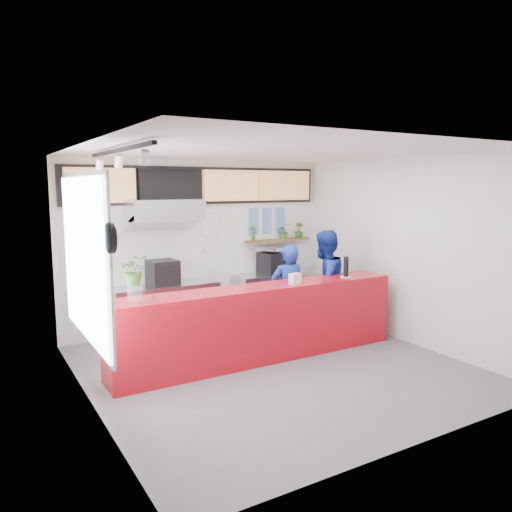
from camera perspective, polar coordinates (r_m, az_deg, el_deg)
name	(u,v)px	position (r m, az deg, el deg)	size (l,w,h in m)	color
floor	(275,367)	(7.23, 2.20, -12.60)	(5.00, 5.00, 0.00)	slate
ceiling	(276,151)	(6.78, 2.33, 11.87)	(5.00, 5.00, 0.00)	silver
wall_back	(200,244)	(9.03, -6.38, 1.33)	(5.00, 5.00, 0.00)	white
wall_left	(88,280)	(5.89, -18.65, -2.62)	(5.00, 5.00, 0.00)	white
wall_right	(405,251)	(8.45, 16.66, 0.59)	(5.00, 5.00, 0.00)	white
service_counter	(261,323)	(7.38, 0.52, -7.66)	(4.50, 0.60, 1.10)	#B00C18
cream_band	(200,183)	(8.96, -6.46, 8.33)	(5.00, 0.02, 0.80)	beige
prep_bench	(165,310)	(8.64, -10.31, -6.13)	(1.80, 0.60, 0.90)	#B2B5BA
panini_oven	(163,272)	(8.50, -10.61, -1.85)	(0.46, 0.46, 0.41)	black
extraction_hood	(164,210)	(8.35, -10.48, 5.18)	(1.20, 0.70, 0.35)	#B2B5BA
hood_lip	(164,222)	(8.36, -10.45, 3.81)	(1.20, 0.70, 0.08)	#B2B5BA
right_bench	(279,295)	(9.65, 2.63, -4.51)	(1.80, 0.60, 0.90)	#B2B5BA
espresso_machine	(276,262)	(9.50, 2.33, -0.73)	(0.62, 0.45, 0.40)	black
espresso_tray	(276,248)	(9.46, 2.34, 0.95)	(0.67, 0.46, 0.06)	#ABAEB2
herb_shelf	(278,240)	(9.70, 2.52, 1.84)	(1.40, 0.18, 0.04)	brown
menu_board_far_left	(101,185)	(8.28, -17.34, 7.70)	(1.10, 0.10, 0.55)	tan
menu_board_mid_left	(170,186)	(8.63, -9.76, 7.95)	(1.10, 0.10, 0.55)	black
menu_board_mid_right	(231,186)	(9.11, -2.86, 8.05)	(1.10, 0.10, 0.55)	tan
menu_board_far_right	(284,186)	(9.70, 3.27, 8.04)	(1.10, 0.10, 0.55)	tan
soffit	(200,186)	(8.93, -6.37, 8.01)	(4.80, 0.04, 0.65)	black
window_pane	(84,259)	(6.16, -19.04, -0.30)	(0.04, 2.20, 1.90)	silver
window_frame	(86,259)	(6.16, -18.86, -0.29)	(0.03, 2.30, 2.00)	#B2B5BA
wall_clock_rim	(110,238)	(4.95, -16.30, 1.97)	(0.30, 0.30, 0.05)	black
wall_clock_face	(114,238)	(4.96, -15.96, 1.99)	(0.26, 0.26, 0.02)	white
track_rail	(119,150)	(5.91, -15.41, 11.58)	(0.05, 2.40, 0.04)	black
dec_plate_a	(208,230)	(9.04, -5.45, 2.94)	(0.24, 0.24, 0.03)	silver
dec_plate_b	(223,235)	(9.18, -3.75, 2.41)	(0.24, 0.24, 0.03)	silver
dec_plate_c	(209,247)	(9.07, -5.43, 1.05)	(0.24, 0.24, 0.03)	silver
dec_plate_d	(226,221)	(9.18, -3.48, 3.98)	(0.24, 0.24, 0.03)	silver
photo_frame_a	(254,215)	(9.47, -0.27, 4.73)	(0.20, 0.02, 0.25)	#598CBF
photo_frame_b	(267,214)	(9.62, 1.27, 4.78)	(0.20, 0.02, 0.25)	#598CBF
photo_frame_c	(280,214)	(9.78, 2.77, 4.83)	(0.20, 0.02, 0.25)	#598CBF
photo_frame_d	(254,228)	(9.49, -0.27, 3.22)	(0.20, 0.02, 0.25)	#598CBF
photo_frame_e	(267,227)	(9.64, 1.27, 3.29)	(0.20, 0.02, 0.25)	#598CBF
photo_frame_f	(280,227)	(9.80, 2.76, 3.37)	(0.20, 0.02, 0.25)	#598CBF
staff_center	(288,294)	(8.15, 3.64, -4.32)	(0.59, 0.39, 1.61)	navy
staff_right	(324,284)	(8.50, 7.78, -3.16)	(0.88, 0.69, 1.81)	navy
herb_a	(253,233)	(9.40, -0.32, 2.63)	(0.15, 0.10, 0.28)	#326122
herb_c	(284,231)	(9.76, 3.20, 2.86)	(0.27, 0.23, 0.30)	#326122
herb_d	(299,230)	(9.97, 4.95, 2.96)	(0.17, 0.15, 0.30)	#326122
glass_vase	(135,293)	(6.39, -13.64, -4.18)	(0.20, 0.20, 0.24)	silver
basil_vase	(134,270)	(6.33, -13.73, -1.59)	(0.35, 0.30, 0.38)	#326122
napkin_holder	(295,279)	(7.45, 4.48, -2.58)	(0.18, 0.11, 0.15)	silver
white_plate	(346,277)	(8.07, 10.22, -2.37)	(0.18, 0.18, 0.01)	silver
pepper_mill	(346,267)	(8.04, 10.25, -1.20)	(0.08, 0.08, 0.32)	black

